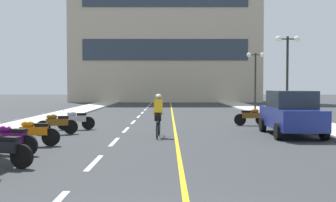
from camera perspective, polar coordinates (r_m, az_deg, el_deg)
name	(u,v)px	position (r m, az deg, el deg)	size (l,w,h in m)	color
ground_plane	(170,118)	(25.69, 0.31, -2.38)	(140.00, 140.00, 0.00)	#2D3033
curb_left	(68,114)	(29.55, -13.81, -1.74)	(2.40, 72.00, 0.12)	#B7B2A8
curb_right	(272,114)	(29.58, 14.39, -1.74)	(2.40, 72.00, 0.12)	#B7B2A8
lane_dash_1	(95,163)	(10.97, -10.11, -8.47)	(0.14, 2.20, 0.01)	silver
lane_dash_2	(116,142)	(14.87, -7.35, -5.67)	(0.14, 2.20, 0.01)	silver
lane_dash_3	(127,130)	(18.81, -5.75, -4.03)	(0.14, 2.20, 0.01)	silver
lane_dash_4	(134,122)	(22.78, -4.71, -2.95)	(0.14, 2.20, 0.01)	silver
lane_dash_5	(140,117)	(26.75, -3.98, -2.20)	(0.14, 2.20, 0.01)	silver
lane_dash_6	(144,113)	(30.73, -3.44, -1.64)	(0.14, 2.20, 0.01)	silver
lane_dash_7	(146,110)	(34.72, -3.03, -1.21)	(0.14, 2.20, 0.01)	silver
lane_dash_8	(149,107)	(38.71, -2.70, -0.87)	(0.14, 2.20, 0.01)	silver
lane_dash_9	(151,105)	(42.70, -2.43, -0.59)	(0.14, 2.20, 0.01)	silver
lane_dash_10	(152,104)	(46.69, -2.21, -0.36)	(0.14, 2.20, 0.01)	silver
lane_dash_11	(154,102)	(50.68, -2.02, -0.16)	(0.14, 2.20, 0.01)	silver
centre_line_yellow	(174,115)	(28.68, 0.80, -1.90)	(0.12, 66.00, 0.01)	gold
office_building	(167,18)	(53.52, -0.20, 11.47)	(23.89, 6.52, 21.43)	#BCAD93
street_lamp_mid	(289,58)	(25.34, 16.54, 5.85)	(1.46, 0.36, 4.86)	black
street_lamp_far	(257,67)	(34.29, 12.30, 4.64)	(1.46, 0.36, 4.63)	black
parked_car_near	(292,113)	(17.25, 16.99, -1.62)	(2.00, 4.24, 1.82)	black
motorcycle_2	(3,148)	(10.89, -22.09, -6.16)	(1.67, 0.69, 0.92)	black
motorcycle_3	(12,139)	(12.77, -20.96, -4.95)	(1.67, 0.69, 0.92)	black
motorcycle_4	(35,132)	(14.31, -18.10, -4.16)	(1.70, 0.60, 0.92)	black
motorcycle_5	(58,123)	(17.48, -15.15, -3.01)	(1.65, 0.75, 0.92)	black
motorcycle_6	(77,120)	(19.16, -12.60, -2.55)	(1.69, 0.61, 0.92)	black
motorcycle_7	(252,116)	(21.16, 11.71, -2.10)	(1.70, 0.60, 0.92)	black
cyclist_rider	(159,115)	(15.99, -1.21, -1.92)	(0.42, 1.77, 1.71)	black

